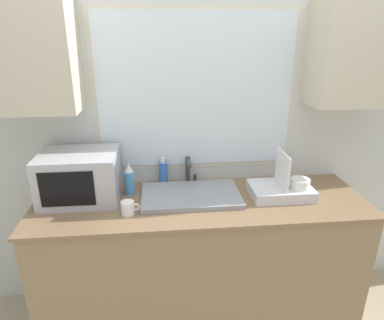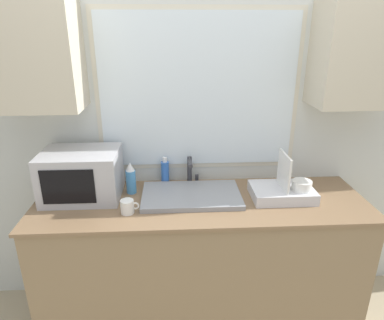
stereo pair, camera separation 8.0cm
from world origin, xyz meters
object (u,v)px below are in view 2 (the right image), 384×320
object	(u,v)px
soap_bottle	(165,172)
mug_near_sink	(128,207)
microwave	(82,175)
faucet	(191,169)
dish_rack	(284,190)
spray_bottle	(131,178)

from	to	relation	value
soap_bottle	mug_near_sink	distance (m)	0.45
microwave	soap_bottle	xyz separation A→B (m)	(0.51, 0.17, -0.07)
faucet	soap_bottle	bearing A→B (deg)	172.87
faucet	mug_near_sink	distance (m)	0.54
faucet	microwave	distance (m)	0.70
dish_rack	spray_bottle	xyz separation A→B (m)	(-0.96, 0.13, 0.05)
microwave	dish_rack	xyz separation A→B (m)	(1.25, -0.09, -0.10)
spray_bottle	dish_rack	bearing A→B (deg)	-7.64
faucet	dish_rack	distance (m)	0.62
soap_bottle	mug_near_sink	bearing A→B (deg)	-117.95
faucet	microwave	world-z (taller)	microwave
spray_bottle	soap_bottle	distance (m)	0.25
dish_rack	mug_near_sink	bearing A→B (deg)	-171.85
faucet	dish_rack	xyz separation A→B (m)	(0.57, -0.24, -0.06)
dish_rack	soap_bottle	distance (m)	0.79
spray_bottle	faucet	bearing A→B (deg)	15.46
dish_rack	faucet	bearing A→B (deg)	157.58
faucet	soap_bottle	world-z (taller)	faucet
soap_bottle	dish_rack	bearing A→B (deg)	-19.09
mug_near_sink	spray_bottle	bearing A→B (deg)	91.51
faucet	spray_bottle	size ratio (longest dim) A/B	0.92
soap_bottle	faucet	bearing A→B (deg)	-7.13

